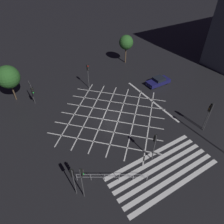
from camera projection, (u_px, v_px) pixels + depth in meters
name	position (u px, v px, depth m)	size (l,w,h in m)	color
ground_plane	(112.00, 115.00, 29.05)	(200.00, 200.00, 0.00)	black
road_markings	(139.00, 141.00, 25.25)	(18.37, 22.43, 0.01)	silver
traffic_light_se_cross	(210.00, 112.00, 24.75)	(0.36, 0.39, 4.47)	#424244
traffic_light_median_north	(88.00, 72.00, 32.64)	(0.36, 0.39, 4.44)	#424244
traffic_light_nw_cross	(32.00, 91.00, 28.76)	(0.36, 2.10, 4.02)	#424244
traffic_light_sw_cross	(73.00, 177.00, 18.19)	(0.36, 0.39, 3.87)	#424244
traffic_light_se_main	(208.00, 112.00, 25.15)	(0.39, 0.36, 3.97)	#424244
traffic_light_median_south	(155.00, 142.00, 21.34)	(0.36, 0.39, 3.95)	#424244
traffic_light_sw_main	(82.00, 178.00, 17.71)	(0.39, 0.36, 4.41)	#424244
street_tree_near	(8.00, 77.00, 29.55)	(3.42, 3.42, 5.79)	brown
street_tree_far	(126.00, 42.00, 39.62)	(2.81, 2.81, 5.70)	brown
waiting_car	(158.00, 81.00, 35.19)	(4.38, 1.86, 1.34)	#191951
pedestrian_railing	(112.00, 177.00, 20.58)	(6.32, 3.84, 1.05)	#B7B7BC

